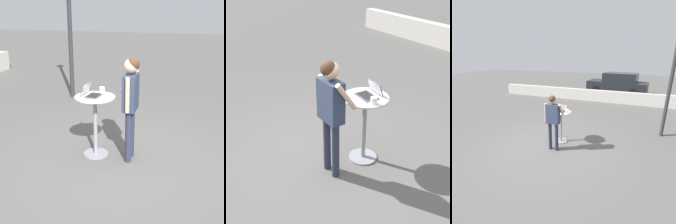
{
  "view_description": "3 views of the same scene",
  "coord_description": "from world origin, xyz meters",
  "views": [
    {
      "loc": [
        -4.61,
        -1.09,
        2.58
      ],
      "look_at": [
        -0.04,
        0.15,
        0.92
      ],
      "focal_mm": 50.0,
      "sensor_mm": 36.0,
      "label": 1
    },
    {
      "loc": [
        3.3,
        -2.21,
        3.07
      ],
      "look_at": [
        0.06,
        0.12,
        0.9
      ],
      "focal_mm": 50.0,
      "sensor_mm": 36.0,
      "label": 2
    },
    {
      "loc": [
        2.34,
        -4.58,
        2.88
      ],
      "look_at": [
        0.34,
        0.44,
        1.11
      ],
      "focal_mm": 28.0,
      "sensor_mm": 36.0,
      "label": 3
    }
  ],
  "objects": [
    {
      "name": "ground_plane",
      "position": [
        0.0,
        0.0,
        0.0
      ],
      "size": [
        50.0,
        50.0,
        0.0
      ],
      "primitive_type": "plane",
      "color": "#5B5956"
    },
    {
      "name": "coffee_mug",
      "position": [
        0.45,
        0.46,
        1.14
      ],
      "size": [
        0.13,
        0.09,
        0.11
      ],
      "color": "white",
      "rests_on": "cafe_table"
    },
    {
      "name": "laptop",
      "position": [
        0.21,
        0.58,
        1.14
      ],
      "size": [
        0.36,
        0.34,
        0.22
      ],
      "color": "#515156",
      "rests_on": "cafe_table"
    },
    {
      "name": "standing_person",
      "position": [
        0.2,
        -0.1,
        1.14
      ],
      "size": [
        0.55,
        0.39,
        1.78
      ],
      "color": "#282D42",
      "rests_on": "ground_plane"
    },
    {
      "name": "cafe_table",
      "position": [
        0.2,
        0.51,
        0.71
      ],
      "size": [
        0.7,
        0.7,
        1.09
      ],
      "color": "gray",
      "rests_on": "ground_plane"
    }
  ]
}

